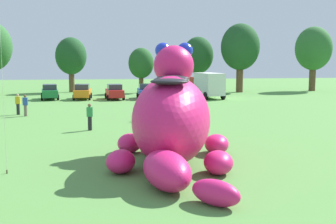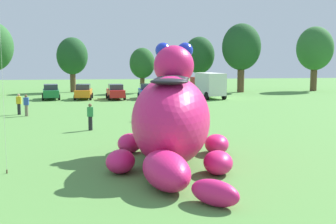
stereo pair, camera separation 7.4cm
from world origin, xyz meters
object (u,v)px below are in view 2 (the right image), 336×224
Objects in this scene: giant_inflatable_creature at (172,118)px; spectator_near_inflatable at (26,105)px; car_green at (51,92)px; car_red at (116,92)px; spectator_by_cars at (90,117)px; spectator_wandering at (157,98)px; car_orange at (84,92)px; spectator_far_side at (19,104)px; box_truck at (208,84)px; spectator_mid_field at (150,109)px; car_blue at (147,91)px.

giant_inflatable_creature reaches higher than spectator_near_inflatable.
car_red is (7.26, -0.91, 0.00)m from car_green.
spectator_by_cars is 1.00× the size of spectator_wandering.
car_green is 3.67m from car_orange.
spectator_far_side is (-0.74, -13.47, -0.01)m from car_green.
car_green is 14.47m from spectator_wandering.
spectator_wandering is 12.51m from spectator_far_side.
car_green is 2.52× the size of spectator_wandering.
box_truck is at bearing 59.43° from spectator_by_cars.
car_orange is at bearing 129.44° from spectator_wandering.
spectator_by_cars is at bearing -120.57° from box_truck.
box_truck is (10.74, 0.17, 0.74)m from car_red.
giant_inflatable_creature is 6.21× the size of spectator_mid_field.
box_truck reaches higher than car_blue.
car_orange reaches higher than spectator_wandering.
box_truck reaches higher than car_red.
giant_inflatable_creature is 6.21× the size of spectator_wandering.
spectator_wandering is at bearing 66.01° from spectator_by_cars.
car_orange is at bearing 176.62° from car_blue.
spectator_near_inflatable is 1.00× the size of spectator_mid_field.
car_red is 2.49× the size of spectator_wandering.
spectator_near_inflatable is at bearing -128.10° from car_blue.
giant_inflatable_creature is 30.36m from car_red.
car_green is 0.65× the size of box_truck.
box_truck is at bearing 34.18° from spectator_far_side.
car_orange is 0.62× the size of box_truck.
spectator_near_inflatable is (-17.97, -13.76, -0.75)m from box_truck.
spectator_far_side is at bearing -93.16° from car_green.
car_orange is at bearing 108.54° from spectator_mid_field.
box_truck is 3.88× the size of spectator_near_inflatable.
box_truck is 22.67m from spectator_far_side.
car_orange is 1.01× the size of car_blue.
giant_inflatable_creature reaches higher than car_green.
spectator_near_inflatable is at bearing 118.94° from giant_inflatable_creature.
spectator_by_cars is at bearing -54.93° from spectator_near_inflatable.
spectator_mid_field is at bearing -115.90° from box_truck.
car_orange is 21.86m from spectator_by_cars.
giant_inflatable_creature reaches higher than spectator_far_side.
car_orange is 0.97× the size of car_red.
car_blue is at bearing 85.97° from spectator_mid_field.
giant_inflatable_creature is at bearing -79.70° from car_orange.
car_green is at bearing 139.88° from spectator_wandering.
spectator_mid_field is (5.95, -17.73, -0.01)m from car_orange.
spectator_near_inflatable and spectator_by_cars have the same top height.
car_green is 10.85m from car_blue.
spectator_far_side is at bearing 125.32° from spectator_by_cars.
spectator_mid_field is (2.34, -17.13, -0.01)m from car_red.
car_green is 14.49m from spectator_near_inflatable.
car_orange reaches higher than spectator_far_side.
car_green reaches higher than spectator_mid_field.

